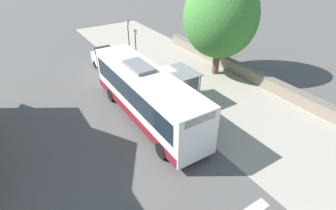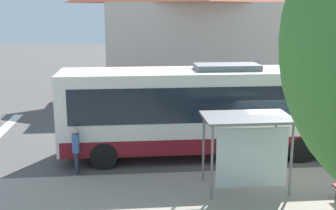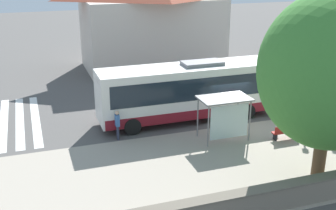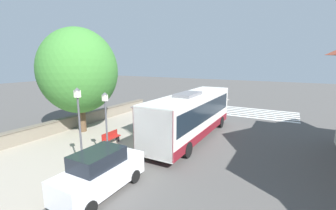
% 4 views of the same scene
% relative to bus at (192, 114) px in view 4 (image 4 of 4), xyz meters
% --- Properties ---
extents(ground_plane, '(120.00, 120.00, 0.00)m').
position_rel_bus_xyz_m(ground_plane, '(-1.86, -2.16, -1.90)').
color(ground_plane, '#514F4C').
rests_on(ground_plane, ground).
extents(sidewalk_plaza, '(9.00, 44.00, 0.02)m').
position_rel_bus_xyz_m(sidewalk_plaza, '(-6.36, -2.16, -1.89)').
color(sidewalk_plaza, '#9E9384').
rests_on(sidewalk_plaza, ground).
extents(crosswalk_stripes, '(9.00, 5.25, 0.01)m').
position_rel_bus_xyz_m(crosswalk_stripes, '(3.14, 11.55, -1.90)').
color(crosswalk_stripes, silver).
rests_on(crosswalk_stripes, ground).
extents(stone_wall, '(0.60, 20.00, 1.09)m').
position_rel_bus_xyz_m(stone_wall, '(-10.41, -2.16, -1.35)').
color(stone_wall, slate).
rests_on(stone_wall, ground).
extents(bus, '(2.69, 11.28, 3.68)m').
position_rel_bus_xyz_m(bus, '(0.00, 0.00, 0.00)').
color(bus, silver).
rests_on(bus, ground).
extents(bus_shelter, '(1.75, 2.79, 2.45)m').
position_rel_bus_xyz_m(bus_shelter, '(-3.57, -0.71, 0.14)').
color(bus_shelter, slate).
rests_on(bus_shelter, ground).
extents(pedestrian, '(0.34, 0.23, 1.71)m').
position_rel_bus_xyz_m(pedestrian, '(-1.59, 4.91, -0.90)').
color(pedestrian, '#2D3347').
rests_on(pedestrian, ground).
extents(bench, '(0.40, 1.57, 0.88)m').
position_rel_bus_xyz_m(bench, '(-4.64, -3.99, -1.43)').
color(bench, maroon).
rests_on(bench, ground).
extents(street_lamp_near, '(0.28, 0.28, 4.66)m').
position_rel_bus_xyz_m(street_lamp_near, '(-2.70, -8.18, 0.85)').
color(street_lamp_near, '#4C4C51').
rests_on(street_lamp_near, ground).
extents(street_lamp_far, '(0.28, 0.28, 4.23)m').
position_rel_bus_xyz_m(street_lamp_far, '(-2.55, -6.48, 0.61)').
color(street_lamp_far, '#4C4C51').
rests_on(street_lamp_far, ground).
extents(shade_tree, '(6.28, 6.28, 8.60)m').
position_rel_bus_xyz_m(shade_tree, '(-8.82, -2.95, 3.23)').
color(shade_tree, brown).
rests_on(shade_tree, ground).
extents(parked_car_behind_bus, '(1.84, 4.37, 2.03)m').
position_rel_bus_xyz_m(parked_car_behind_bus, '(-0.69, -8.90, -0.92)').
color(parked_car_behind_bus, silver).
rests_on(parked_car_behind_bus, ground).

